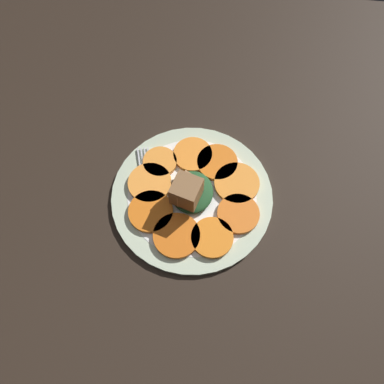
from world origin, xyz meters
The scene contains 13 objects.
table_slab centered at (0.00, 0.00, 1.00)cm, with size 120.00×120.00×2.00cm, color black.
plate centered at (0.00, 0.00, 2.52)cm, with size 30.56×30.56×1.05cm.
carrot_slice_0 centered at (-1.27, -8.25, 3.53)cm, with size 8.32×8.32×0.87cm, color orange.
carrot_slice_1 centered at (4.54, -7.12, 3.53)cm, with size 8.25×8.25×0.87cm, color orange.
carrot_slice_2 centered at (8.58, -1.78, 3.53)cm, with size 8.46×8.46×0.87cm, color orange.
carrot_slice_3 centered at (8.24, 4.55, 3.53)cm, with size 7.59×7.59×0.87cm, color orange.
carrot_slice_4 centered at (3.15, 8.90, 3.53)cm, with size 7.78×7.78×0.87cm, color orange.
carrot_slice_5 centered at (-3.10, 8.23, 3.53)cm, with size 8.65×8.65×0.87cm, color orange.
carrot_slice_6 centered at (-7.22, 4.14, 3.53)cm, with size 7.95×7.95×0.87cm, color orange.
carrot_slice_7 centered at (-8.44, -0.84, 3.53)cm, with size 7.69×7.69×0.87cm, color orange.
carrot_slice_8 centered at (-6.01, -7.03, 3.53)cm, with size 6.65×6.65×0.87cm, color orange.
center_pile centered at (0.70, -0.54, 5.92)cm, with size 8.95×7.94×6.81cm.
fork centered at (-0.43, -8.38, 3.30)cm, with size 18.40×7.15×0.40cm.
Camera 1 is at (29.69, 3.43, 67.10)cm, focal length 35.00 mm.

